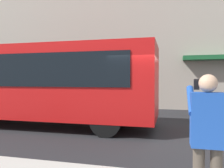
# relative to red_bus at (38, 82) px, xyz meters

# --- Properties ---
(ground_plane) EXTENTS (60.00, 60.00, 0.00)m
(ground_plane) POSITION_rel_red_bus_xyz_m (-4.36, 0.27, -1.68)
(ground_plane) COLOR #232326
(building_facade_far) EXTENTS (28.00, 1.55, 12.00)m
(building_facade_far) POSITION_rel_red_bus_xyz_m (-4.38, -6.53, 4.30)
(building_facade_far) COLOR #A89E8E
(building_facade_far) RESTS_ON ground_plane
(red_bus) EXTENTS (9.05, 2.54, 3.08)m
(red_bus) POSITION_rel_red_bus_xyz_m (0.00, 0.00, 0.00)
(red_bus) COLOR red
(red_bus) RESTS_ON ground_plane
(pedestrian_photographer) EXTENTS (0.53, 0.52, 1.70)m
(pedestrian_photographer) POSITION_rel_red_bus_xyz_m (-5.40, 4.93, -0.54)
(pedestrian_photographer) COLOR #4C4238
(pedestrian_photographer) RESTS_ON sidewalk_curb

